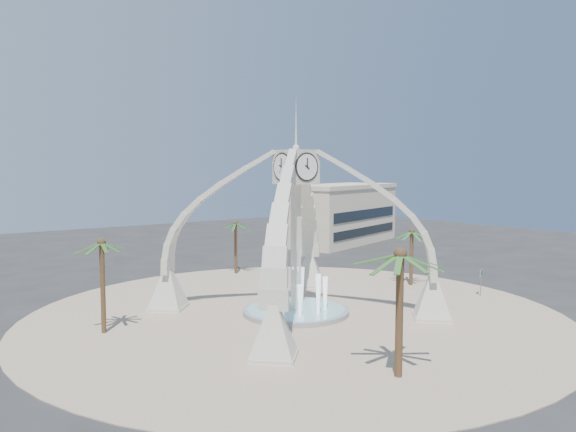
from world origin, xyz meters
TOP-DOWN VIEW (x-y plane):
  - ground at (0.00, 0.00)m, footprint 140.00×140.00m
  - plaza at (0.00, 0.00)m, footprint 40.00×40.00m
  - clock_tower at (-0.00, -0.00)m, footprint 17.94×17.94m
  - fountain at (0.00, 0.00)m, footprint 8.00×8.00m
  - building_ne at (30.00, 28.00)m, footprint 21.87×14.17m
  - palm_east at (14.93, 1.69)m, footprint 3.64×3.64m
  - palm_west at (-13.23, 3.73)m, footprint 4.59×4.59m
  - palm_north at (4.88, 16.53)m, footprint 4.01×4.01m
  - palm_south at (-3.49, -13.36)m, footprint 5.58×5.58m
  - street_sign at (16.34, -4.82)m, footprint 0.81×0.37m

SIDE VIEW (x-z plane):
  - ground at x=0.00m, z-range 0.00..0.00m
  - plaza at x=0.00m, z-range 0.00..0.06m
  - fountain at x=0.00m, z-range -1.52..2.10m
  - street_sign at x=16.34m, z-range 0.51..2.91m
  - building_ne at x=30.00m, z-range 0.01..8.61m
  - palm_east at x=14.93m, z-range 2.14..7.92m
  - palm_north at x=4.88m, z-range 2.26..8.19m
  - palm_west at x=-13.23m, z-range 2.62..9.38m
  - palm_south at x=-3.49m, z-range 2.76..10.13m
  - clock_tower at x=0.00m, z-range -1.66..14.64m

